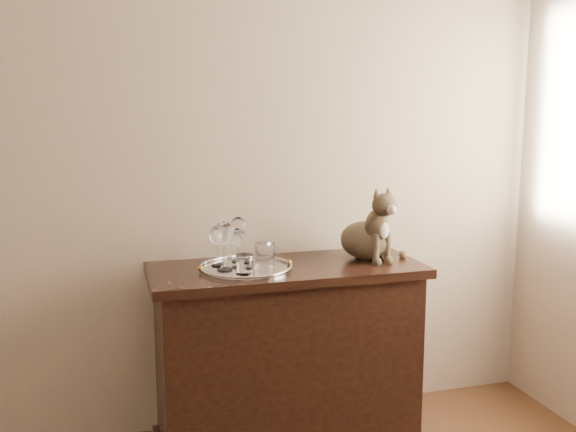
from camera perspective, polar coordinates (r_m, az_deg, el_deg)
name	(u,v)px	position (r m, az deg, el deg)	size (l,w,h in m)	color
wall_back	(138,150)	(2.95, -13.18, 5.75)	(4.00, 0.10, 2.70)	#C5B094
sideboard	(287,357)	(2.96, -0.13, -12.46)	(1.20, 0.50, 0.85)	black
tray	(246,268)	(2.77, -3.74, -4.67)	(0.40, 0.40, 0.01)	silver
wine_glass_a	(217,246)	(2.79, -6.31, -2.63)	(0.07, 0.07, 0.18)	white
wine_glass_b	(238,239)	(2.86, -4.44, -2.07)	(0.08, 0.08, 0.20)	white
wine_glass_c	(224,246)	(2.71, -5.68, -2.65)	(0.08, 0.08, 0.21)	white
wine_glass_d	(238,248)	(2.75, -4.46, -2.83)	(0.07, 0.07, 0.17)	silver
tumbler_b	(245,264)	(2.65, -3.88, -4.30)	(0.07, 0.07, 0.08)	white
tumbler_c	(265,255)	(2.78, -2.06, -3.47)	(0.09, 0.09, 0.10)	white
cat	(366,222)	(2.95, 6.96, -0.51)	(0.34, 0.32, 0.34)	brown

